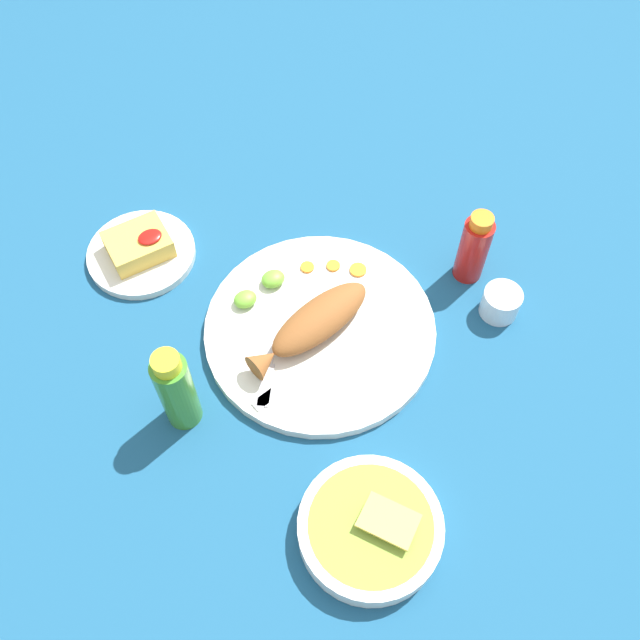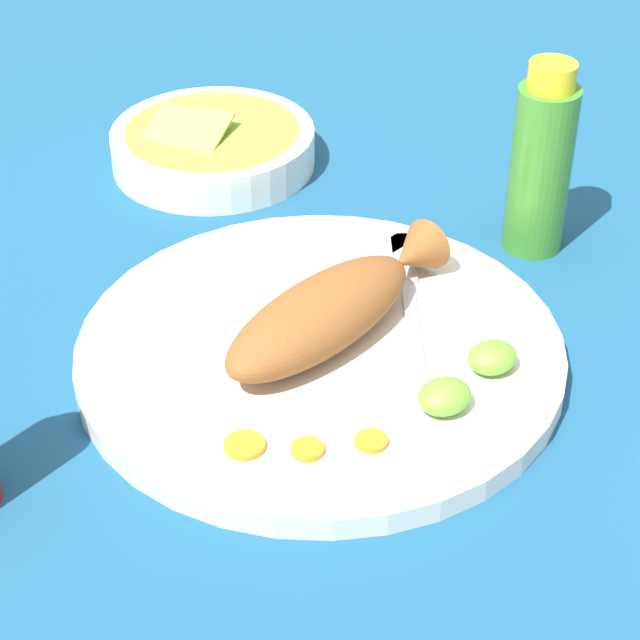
# 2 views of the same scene
# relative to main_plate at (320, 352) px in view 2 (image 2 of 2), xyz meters

# --- Properties ---
(ground_plane) EXTENTS (4.00, 4.00, 0.00)m
(ground_plane) POSITION_rel_main_plate_xyz_m (0.00, 0.00, -0.01)
(ground_plane) COLOR navy
(main_plate) EXTENTS (0.36, 0.36, 0.02)m
(main_plate) POSITION_rel_main_plate_xyz_m (0.00, 0.00, 0.00)
(main_plate) COLOR silver
(main_plate) RESTS_ON ground_plane
(fried_fish) EXTENTS (0.23, 0.10, 0.05)m
(fried_fish) POSITION_rel_main_plate_xyz_m (-0.01, -0.00, 0.03)
(fried_fish) COLOR brown
(fried_fish) RESTS_ON main_plate
(fork_near) EXTENTS (0.18, 0.05, 0.00)m
(fork_near) POSITION_rel_main_plate_xyz_m (-0.07, -0.06, 0.01)
(fork_near) COLOR silver
(fork_near) RESTS_ON main_plate
(fork_far) EXTENTS (0.12, 0.16, 0.00)m
(fork_far) POSITION_rel_main_plate_xyz_m (-0.09, -0.01, 0.01)
(fork_far) COLOR silver
(fork_far) RESTS_ON main_plate
(carrot_slice_near) EXTENTS (0.03, 0.03, 0.00)m
(carrot_slice_near) POSITION_rel_main_plate_xyz_m (0.11, 0.06, 0.01)
(carrot_slice_near) COLOR orange
(carrot_slice_near) RESTS_ON main_plate
(carrot_slice_mid) EXTENTS (0.02, 0.02, 0.00)m
(carrot_slice_mid) POSITION_rel_main_plate_xyz_m (0.08, 0.09, 0.01)
(carrot_slice_mid) COLOR orange
(carrot_slice_mid) RESTS_ON main_plate
(carrot_slice_far) EXTENTS (0.02, 0.02, 0.00)m
(carrot_slice_far) POSITION_rel_main_plate_xyz_m (0.04, 0.11, 0.01)
(carrot_slice_far) COLOR orange
(carrot_slice_far) RESTS_ON main_plate
(lime_wedge_main) EXTENTS (0.04, 0.03, 0.02)m
(lime_wedge_main) POSITION_rel_main_plate_xyz_m (-0.02, 0.11, 0.02)
(lime_wedge_main) COLOR #6BB233
(lime_wedge_main) RESTS_ON main_plate
(lime_wedge_side) EXTENTS (0.04, 0.03, 0.02)m
(lime_wedge_side) POSITION_rel_main_plate_xyz_m (-0.08, 0.10, 0.02)
(lime_wedge_side) COLOR #6BB233
(lime_wedge_side) RESTS_ON main_plate
(hot_sauce_bottle_green) EXTENTS (0.05, 0.05, 0.17)m
(hot_sauce_bottle_green) POSITION_rel_main_plate_xyz_m (-0.24, -0.02, 0.07)
(hot_sauce_bottle_green) COLOR #3D8428
(hot_sauce_bottle_green) RESTS_ON ground_plane
(guacamole_bowl) EXTENTS (0.19, 0.19, 0.05)m
(guacamole_bowl) POSITION_rel_main_plate_xyz_m (-0.10, -0.30, 0.01)
(guacamole_bowl) COLOR white
(guacamole_bowl) RESTS_ON ground_plane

